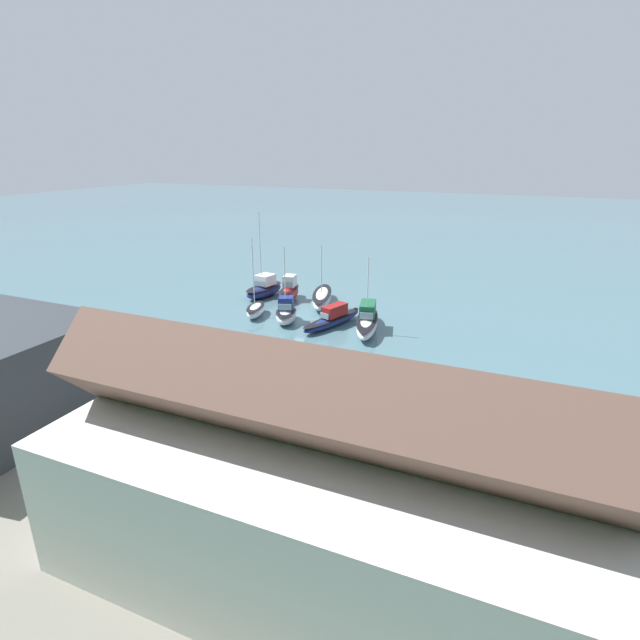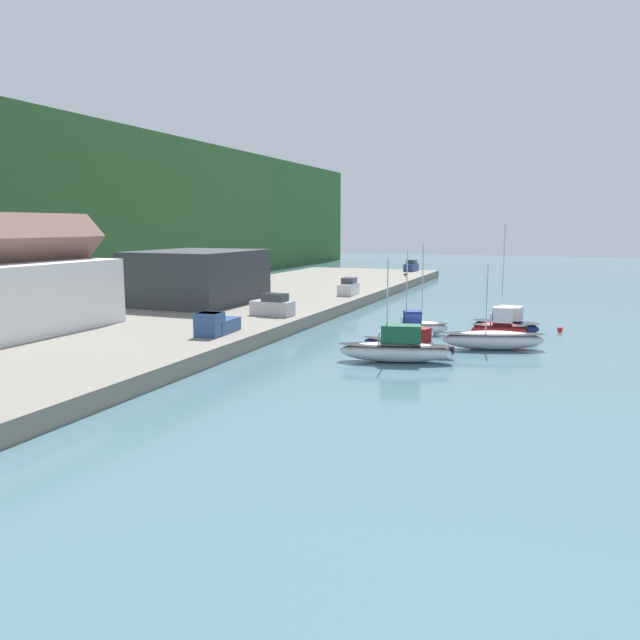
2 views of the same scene
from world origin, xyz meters
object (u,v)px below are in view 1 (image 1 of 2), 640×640
(moored_boat_4, at_px, (322,298))
(mooring_buoy_0, at_px, (261,282))
(moored_boat_3, at_px, (256,310))
(moored_boat_6, at_px, (264,288))
(moored_boat_5, at_px, (289,291))
(pickup_truck_0, at_px, (311,372))
(parked_car_3, at_px, (177,348))
(parked_car_0, at_px, (13,313))
(moored_boat_2, at_px, (286,313))
(moored_boat_1, at_px, (333,319))
(moored_boat_0, at_px, (367,321))

(moored_boat_4, relative_size, mooring_buoy_0, 16.92)
(moored_boat_3, xyz_separation_m, moored_boat_6, (2.88, -6.96, 0.28))
(moored_boat_5, xyz_separation_m, pickup_truck_0, (-12.36, 21.09, 0.96))
(moored_boat_4, relative_size, parked_car_3, 1.97)
(parked_car_0, bearing_deg, parked_car_3, 83.94)
(moored_boat_2, relative_size, moored_boat_3, 0.95)
(moored_boat_4, bearing_deg, moored_boat_2, 64.28)
(moored_boat_4, bearing_deg, pickup_truck_0, 93.18)
(moored_boat_1, bearing_deg, pickup_truck_0, 124.40)
(moored_boat_6, bearing_deg, parked_car_3, 109.54)
(parked_car_3, bearing_deg, moored_boat_1, -110.57)
(moored_boat_4, xyz_separation_m, mooring_buoy_0, (10.92, -4.98, -0.57))
(moored_boat_4, relative_size, moored_boat_5, 1.70)
(parked_car_0, bearing_deg, moored_boat_5, 133.79)
(moored_boat_2, distance_m, pickup_truck_0, 16.67)
(moored_boat_0, xyz_separation_m, parked_car_3, (10.64, 15.22, 1.13))
(moored_boat_2, bearing_deg, moored_boat_6, -67.67)
(moored_boat_6, bearing_deg, moored_boat_4, -174.83)
(mooring_buoy_0, bearing_deg, moored_boat_2, 129.56)
(moored_boat_0, distance_m, mooring_buoy_0, 21.45)
(moored_boat_4, height_order, pickup_truck_0, moored_boat_4)
(moored_boat_3, bearing_deg, moored_boat_4, -141.28)
(moored_boat_4, distance_m, mooring_buoy_0, 12.01)
(moored_boat_1, bearing_deg, moored_boat_5, -19.81)
(moored_boat_4, xyz_separation_m, pickup_truck_0, (-8.16, 21.00, 1.24))
(moored_boat_6, xyz_separation_m, parked_car_0, (15.50, 20.75, 1.18))
(moored_boat_2, distance_m, moored_boat_3, 3.92)
(moored_boat_3, bearing_deg, moored_boat_0, 167.13)
(moored_boat_2, bearing_deg, parked_car_0, 10.95)
(moored_boat_0, height_order, parked_car_0, moored_boat_0)
(moored_boat_0, distance_m, parked_car_3, 18.61)
(moored_boat_0, xyz_separation_m, mooring_buoy_0, (18.34, -11.10, -0.78))
(moored_boat_6, bearing_deg, moored_boat_3, 120.35)
(moored_boat_3, bearing_deg, pickup_truck_0, 116.96)
(moored_boat_4, bearing_deg, parked_car_0, 23.23)
(parked_car_0, xyz_separation_m, parked_car_3, (-20.00, 0.96, 0.00))
(moored_boat_1, xyz_separation_m, parked_car_3, (6.99, 15.25, 1.42))
(moored_boat_5, height_order, mooring_buoy_0, moored_boat_5)
(parked_car_3, bearing_deg, moored_boat_2, -94.96)
(moored_boat_4, bearing_deg, parked_car_3, 63.36)
(moored_boat_0, relative_size, pickup_truck_0, 1.78)
(moored_boat_2, bearing_deg, moored_boat_1, 171.95)
(moored_boat_3, relative_size, parked_car_3, 1.95)
(moored_boat_6, distance_m, mooring_buoy_0, 5.67)
(moored_boat_1, distance_m, moored_boat_3, 8.62)
(moored_boat_5, xyz_separation_m, parked_car_3, (-0.97, 21.44, 1.05))
(moored_boat_0, distance_m, moored_boat_3, 12.27)
(pickup_truck_0, xyz_separation_m, mooring_buoy_0, (19.08, -25.97, -1.81))
(pickup_truck_0, bearing_deg, mooring_buoy_0, -147.66)
(moored_boat_3, bearing_deg, moored_boat_6, -82.60)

